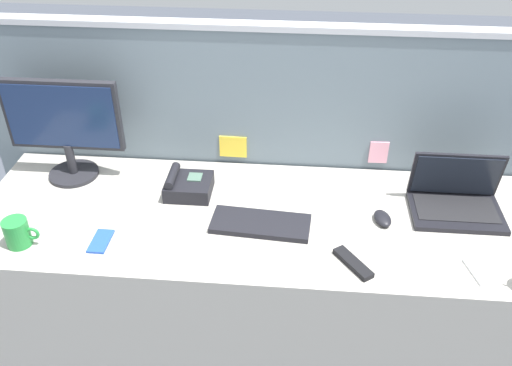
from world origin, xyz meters
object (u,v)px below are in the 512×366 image
(computer_mouse_right_hand, at_px, (383,218))
(tv_remote, at_px, (353,263))
(cell_phone_blue_case, at_px, (101,241))
(desktop_monitor, at_px, (64,123))
(coffee_mug, at_px, (18,233))
(keyboard_main, at_px, (261,224))
(laptop, at_px, (456,197))
(desk_phone, at_px, (188,186))
(cell_phone_white_slab, at_px, (480,271))

(computer_mouse_right_hand, distance_m, tv_remote, 0.28)
(computer_mouse_right_hand, relative_size, cell_phone_blue_case, 0.79)
(desktop_monitor, relative_size, coffee_mug, 3.76)
(keyboard_main, xyz_separation_m, tv_remote, (0.33, -0.18, -0.00))
(cell_phone_blue_case, bearing_deg, laptop, 14.61)
(desktop_monitor, xyz_separation_m, computer_mouse_right_hand, (1.28, -0.22, -0.23))
(laptop, height_order, keyboard_main, laptop)
(computer_mouse_right_hand, height_order, coffee_mug, coffee_mug)
(desktop_monitor, bearing_deg, desk_phone, -10.54)
(computer_mouse_right_hand, height_order, cell_phone_white_slab, computer_mouse_right_hand)
(cell_phone_white_slab, xyz_separation_m, tv_remote, (-0.43, -0.00, 0.01))
(tv_remote, bearing_deg, desk_phone, 113.79)
(tv_remote, bearing_deg, keyboard_main, 114.82)
(computer_mouse_right_hand, bearing_deg, desk_phone, 158.13)
(keyboard_main, bearing_deg, cell_phone_white_slab, -9.15)
(cell_phone_white_slab, height_order, coffee_mug, coffee_mug)
(desktop_monitor, xyz_separation_m, tv_remote, (1.15, -0.47, -0.23))
(laptop, relative_size, coffee_mug, 2.73)
(desktop_monitor, relative_size, tv_remote, 2.79)
(desk_phone, bearing_deg, computer_mouse_right_hand, -8.93)
(keyboard_main, height_order, computer_mouse_right_hand, computer_mouse_right_hand)
(desk_phone, distance_m, tv_remote, 0.74)
(desk_phone, bearing_deg, keyboard_main, -31.09)
(desk_phone, height_order, cell_phone_white_slab, desk_phone)
(tv_remote, relative_size, coffee_mug, 1.35)
(desktop_monitor, bearing_deg, coffee_mug, -93.82)
(desktop_monitor, xyz_separation_m, cell_phone_blue_case, (0.25, -0.42, -0.24))
(cell_phone_white_slab, distance_m, tv_remote, 0.43)
(keyboard_main, height_order, coffee_mug, coffee_mug)
(cell_phone_white_slab, bearing_deg, cell_phone_blue_case, 163.20)
(keyboard_main, distance_m, cell_phone_white_slab, 0.78)
(coffee_mug, bearing_deg, cell_phone_white_slab, -0.24)
(laptop, relative_size, desk_phone, 1.89)
(keyboard_main, relative_size, coffee_mug, 2.92)
(laptop, distance_m, keyboard_main, 0.77)
(keyboard_main, bearing_deg, coffee_mug, -163.98)
(desktop_monitor, distance_m, desk_phone, 0.56)
(desk_phone, relative_size, coffee_mug, 1.44)
(coffee_mug, bearing_deg, desk_phone, 33.93)
(computer_mouse_right_hand, bearing_deg, coffee_mug, 177.57)
(computer_mouse_right_hand, bearing_deg, tv_remote, -129.36)
(desktop_monitor, distance_m, cell_phone_white_slab, 1.66)
(desktop_monitor, xyz_separation_m, laptop, (1.56, -0.11, -0.19))
(laptop, height_order, coffee_mug, laptop)
(desk_phone, height_order, cell_phone_blue_case, desk_phone)
(cell_phone_white_slab, relative_size, coffee_mug, 1.00)
(desktop_monitor, bearing_deg, laptop, -3.89)
(desk_phone, relative_size, cell_phone_white_slab, 1.44)
(desktop_monitor, height_order, laptop, desktop_monitor)
(tv_remote, distance_m, coffee_mug, 1.18)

